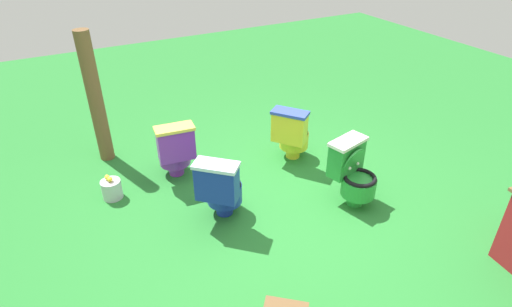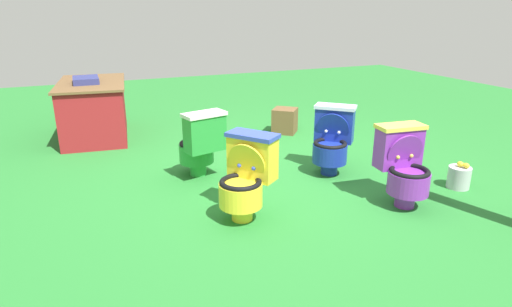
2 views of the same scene
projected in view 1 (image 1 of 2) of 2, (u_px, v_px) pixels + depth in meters
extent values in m
plane|color=#26752D|center=(283.00, 214.00, 4.43)|extent=(14.00, 14.00, 0.00)
cylinder|color=yellow|center=(293.00, 152.00, 5.41)|extent=(0.25, 0.25, 0.14)
cylinder|color=yellow|center=(294.00, 140.00, 5.34)|extent=(0.52, 0.52, 0.20)
torus|color=black|center=(294.00, 132.00, 5.28)|extent=(0.50, 0.50, 0.04)
cylinder|color=#3347B2|center=(294.00, 135.00, 5.31)|extent=(0.34, 0.34, 0.01)
cube|color=yellow|center=(289.00, 128.00, 5.04)|extent=(0.44, 0.40, 0.37)
cube|color=#3347B2|center=(290.00, 113.00, 4.94)|extent=(0.47, 0.43, 0.04)
cube|color=#8CE0E5|center=(292.00, 121.00, 5.10)|extent=(0.09, 0.07, 0.08)
cylinder|color=yellow|center=(292.00, 125.00, 5.13)|extent=(0.33, 0.28, 0.35)
sphere|color=#3347B2|center=(287.00, 127.00, 5.18)|extent=(0.04, 0.04, 0.04)
sphere|color=#3347B2|center=(297.00, 129.00, 5.13)|extent=(0.04, 0.04, 0.04)
cylinder|color=#192D9E|center=(224.00, 207.00, 4.43)|extent=(0.25, 0.25, 0.14)
cylinder|color=#192D9E|center=(224.00, 193.00, 4.36)|extent=(0.52, 0.52, 0.20)
torus|color=black|center=(224.00, 184.00, 4.30)|extent=(0.50, 0.50, 0.04)
cylinder|color=silver|center=(224.00, 188.00, 4.33)|extent=(0.34, 0.34, 0.01)
cube|color=#192D9E|center=(217.00, 183.00, 4.05)|extent=(0.42, 0.43, 0.37)
cube|color=silver|center=(216.00, 165.00, 3.95)|extent=(0.45, 0.46, 0.04)
cube|color=#8CE0E5|center=(220.00, 173.00, 4.11)|extent=(0.08, 0.09, 0.08)
cylinder|color=#192D9E|center=(220.00, 179.00, 4.14)|extent=(0.31, 0.32, 0.35)
sphere|color=silver|center=(214.00, 180.00, 4.18)|extent=(0.04, 0.04, 0.04)
sphere|color=silver|center=(227.00, 182.00, 4.15)|extent=(0.04, 0.04, 0.04)
cylinder|color=purple|center=(176.00, 168.00, 5.07)|extent=(0.20, 0.20, 0.14)
cylinder|color=purple|center=(175.00, 156.00, 5.00)|extent=(0.41, 0.41, 0.20)
torus|color=black|center=(174.00, 148.00, 4.94)|extent=(0.39, 0.39, 0.04)
cylinder|color=#EACC4C|center=(174.00, 151.00, 4.97)|extent=(0.27, 0.27, 0.01)
cube|color=purple|center=(176.00, 144.00, 4.70)|extent=(0.24, 0.43, 0.37)
cube|color=#EACC4C|center=(174.00, 128.00, 4.60)|extent=(0.26, 0.46, 0.04)
cube|color=#8CE0E5|center=(174.00, 136.00, 4.76)|extent=(0.02, 0.11, 0.08)
cylinder|color=purple|center=(174.00, 141.00, 4.79)|extent=(0.13, 0.36, 0.35)
sphere|color=#EACC4C|center=(168.00, 145.00, 4.79)|extent=(0.04, 0.04, 0.04)
sphere|color=#EACC4C|center=(180.00, 143.00, 4.83)|extent=(0.04, 0.04, 0.04)
cylinder|color=green|center=(355.00, 198.00, 4.56)|extent=(0.22, 0.22, 0.14)
cylinder|color=green|center=(358.00, 186.00, 4.46)|extent=(0.45, 0.45, 0.20)
torus|color=black|center=(360.00, 178.00, 4.40)|extent=(0.43, 0.43, 0.04)
cylinder|color=white|center=(359.00, 182.00, 4.43)|extent=(0.29, 0.29, 0.01)
cube|color=green|center=(346.00, 158.00, 4.45)|extent=(0.28, 0.44, 0.37)
cube|color=white|center=(348.00, 141.00, 4.35)|extent=(0.31, 0.47, 0.04)
cube|color=#8CE0E5|center=(355.00, 158.00, 4.36)|extent=(0.03, 0.11, 0.08)
cylinder|color=green|center=(354.00, 163.00, 4.39)|extent=(0.17, 0.36, 0.35)
sphere|color=white|center=(358.00, 163.00, 4.45)|extent=(0.04, 0.04, 0.04)
sphere|color=white|center=(350.00, 168.00, 4.37)|extent=(0.04, 0.04, 0.04)
cylinder|color=brown|center=(95.00, 99.00, 5.00)|extent=(0.18, 0.18, 1.65)
cylinder|color=#B7B7BF|center=(112.00, 189.00, 4.63)|extent=(0.22, 0.22, 0.22)
ellipsoid|color=yellow|center=(107.00, 177.00, 4.59)|extent=(0.07, 0.05, 0.05)
ellipsoid|color=yellow|center=(110.00, 179.00, 4.56)|extent=(0.07, 0.05, 0.05)
ellipsoid|color=yellow|center=(110.00, 179.00, 4.56)|extent=(0.07, 0.05, 0.05)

